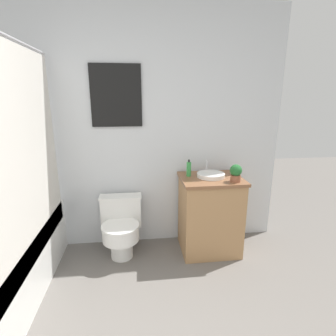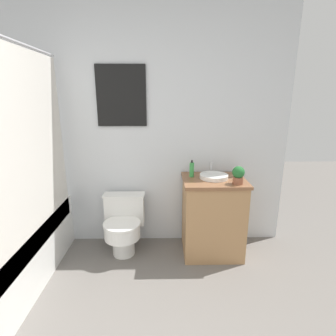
{
  "view_description": "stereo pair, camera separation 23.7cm",
  "coord_description": "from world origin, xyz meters",
  "px_view_note": "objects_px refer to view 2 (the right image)",
  "views": [
    {
      "loc": [
        0.18,
        -0.42,
        1.59
      ],
      "look_at": [
        0.46,
        1.85,
        0.97
      ],
      "focal_mm": 28.0,
      "sensor_mm": 36.0,
      "label": 1
    },
    {
      "loc": [
        0.42,
        -0.44,
        1.59
      ],
      "look_at": [
        0.46,
        1.85,
        0.97
      ],
      "focal_mm": 28.0,
      "sensor_mm": 36.0,
      "label": 2
    }
  ],
  "objects_px": {
    "potted_plant": "(238,175)",
    "soap_bottle": "(192,170)",
    "toilet": "(123,224)",
    "sink": "(214,176)"
  },
  "relations": [
    {
      "from": "potted_plant",
      "to": "soap_bottle",
      "type": "bearing_deg",
      "value": 150.11
    },
    {
      "from": "soap_bottle",
      "to": "potted_plant",
      "type": "height_order",
      "value": "soap_bottle"
    },
    {
      "from": "toilet",
      "to": "sink",
      "type": "xyz_separation_m",
      "value": [
        0.92,
        0.0,
        0.52
      ]
    },
    {
      "from": "soap_bottle",
      "to": "potted_plant",
      "type": "distance_m",
      "value": 0.47
    },
    {
      "from": "sink",
      "to": "potted_plant",
      "type": "xyz_separation_m",
      "value": [
        0.19,
        -0.18,
        0.07
      ]
    },
    {
      "from": "sink",
      "to": "potted_plant",
      "type": "relative_size",
      "value": 1.86
    },
    {
      "from": "sink",
      "to": "potted_plant",
      "type": "bearing_deg",
      "value": -43.46
    },
    {
      "from": "sink",
      "to": "potted_plant",
      "type": "height_order",
      "value": "potted_plant"
    },
    {
      "from": "toilet",
      "to": "soap_bottle",
      "type": "distance_m",
      "value": 0.91
    },
    {
      "from": "sink",
      "to": "soap_bottle",
      "type": "bearing_deg",
      "value": 166.1
    }
  ]
}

